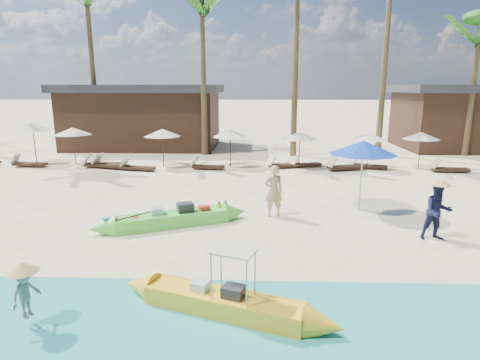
{
  "coord_description": "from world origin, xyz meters",
  "views": [
    {
      "loc": [
        -0.24,
        -10.61,
        4.19
      ],
      "look_at": [
        -0.7,
        2.0,
        1.24
      ],
      "focal_mm": 30.0,
      "sensor_mm": 36.0,
      "label": 1
    }
  ],
  "objects_px": {
    "green_canoe": "(172,219)",
    "tourist": "(274,191)",
    "yellow_canoe": "(224,302)",
    "blue_umbrella": "(363,147)"
  },
  "relations": [
    {
      "from": "tourist",
      "to": "yellow_canoe",
      "type": "bearing_deg",
      "value": 62.69
    },
    {
      "from": "green_canoe",
      "to": "tourist",
      "type": "xyz_separation_m",
      "value": [
        3.15,
        1.09,
        0.63
      ]
    },
    {
      "from": "blue_umbrella",
      "to": "green_canoe",
      "type": "bearing_deg",
      "value": -163.1
    },
    {
      "from": "yellow_canoe",
      "to": "tourist",
      "type": "bearing_deg",
      "value": 98.42
    },
    {
      "from": "yellow_canoe",
      "to": "blue_umbrella",
      "type": "bearing_deg",
      "value": 77.64
    },
    {
      "from": "green_canoe",
      "to": "yellow_canoe",
      "type": "height_order",
      "value": "yellow_canoe"
    },
    {
      "from": "green_canoe",
      "to": "tourist",
      "type": "bearing_deg",
      "value": -4.34
    },
    {
      "from": "green_canoe",
      "to": "blue_umbrella",
      "type": "height_order",
      "value": "blue_umbrella"
    },
    {
      "from": "yellow_canoe",
      "to": "tourist",
      "type": "relative_size",
      "value": 2.8
    },
    {
      "from": "tourist",
      "to": "blue_umbrella",
      "type": "relative_size",
      "value": 0.71
    }
  ]
}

